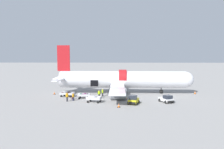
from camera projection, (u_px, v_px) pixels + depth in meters
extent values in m
plane|color=gray|center=(117.00, 96.00, 43.12)|extent=(500.00, 500.00, 0.00)
cylinder|color=silver|center=(123.00, 79.00, 45.93)|extent=(28.69, 3.85, 3.85)
sphere|color=silver|center=(185.00, 80.00, 45.46)|extent=(3.66, 3.66, 3.66)
cone|color=silver|center=(61.00, 79.00, 46.40)|extent=(4.42, 3.54, 3.54)
cylinder|color=red|center=(123.00, 78.00, 45.86)|extent=(1.72, 3.86, 3.86)
cube|color=red|center=(64.00, 58.00, 45.94)|extent=(2.89, 0.28, 5.90)
cube|color=silver|center=(59.00, 79.00, 42.78)|extent=(1.20, 7.16, 0.20)
cube|color=silver|center=(68.00, 76.00, 49.90)|extent=(1.20, 7.16, 0.20)
cube|color=silver|center=(117.00, 89.00, 39.12)|extent=(2.87, 12.78, 0.40)
cube|color=silver|center=(118.00, 80.00, 53.00)|extent=(2.87, 12.78, 0.40)
cylinder|color=gray|center=(118.00, 94.00, 38.87)|extent=(3.06, 2.38, 2.38)
cylinder|color=gray|center=(118.00, 84.00, 53.39)|extent=(3.06, 2.38, 2.38)
cube|color=black|center=(94.00, 83.00, 44.30)|extent=(1.70, 0.12, 1.40)
cylinder|color=#56565B|center=(161.00, 88.00, 45.80)|extent=(0.22, 0.22, 1.80)
sphere|color=black|center=(161.00, 91.00, 45.88)|extent=(0.90, 0.90, 0.90)
cylinder|color=#56565B|center=(110.00, 89.00, 43.57)|extent=(0.22, 0.22, 1.80)
sphere|color=black|center=(110.00, 93.00, 43.65)|extent=(0.90, 0.90, 0.90)
cylinder|color=#56565B|center=(111.00, 86.00, 48.80)|extent=(0.22, 0.22, 1.80)
sphere|color=black|center=(111.00, 89.00, 48.88)|extent=(0.90, 0.90, 0.90)
cube|color=yellow|center=(134.00, 101.00, 35.64)|extent=(2.16, 2.87, 0.67)
cube|color=#232833|center=(133.00, 97.00, 35.16)|extent=(1.53, 1.47, 0.74)
cube|color=black|center=(132.00, 103.00, 34.41)|extent=(1.29, 0.51, 0.33)
sphere|color=black|center=(129.00, 103.00, 35.08)|extent=(0.56, 0.56, 0.56)
sphere|color=black|center=(136.00, 104.00, 34.62)|extent=(0.56, 0.56, 0.56)
sphere|color=black|center=(131.00, 101.00, 36.71)|extent=(0.56, 0.56, 0.56)
sphere|color=black|center=(138.00, 102.00, 36.25)|extent=(0.56, 0.56, 0.56)
cube|color=white|center=(166.00, 100.00, 36.98)|extent=(2.55, 3.07, 0.52)
cube|color=#232833|center=(168.00, 97.00, 36.50)|extent=(1.73, 1.65, 0.62)
cube|color=black|center=(171.00, 102.00, 35.72)|extent=(1.36, 0.70, 0.26)
sphere|color=black|center=(166.00, 102.00, 35.88)|extent=(0.56, 0.56, 0.56)
sphere|color=black|center=(173.00, 101.00, 36.45)|extent=(0.56, 0.56, 0.56)
sphere|color=black|center=(160.00, 100.00, 37.53)|extent=(0.56, 0.56, 0.56)
sphere|color=black|center=(166.00, 99.00, 38.11)|extent=(0.56, 0.56, 0.56)
cube|color=silver|center=(84.00, 96.00, 40.41)|extent=(2.56, 1.75, 0.05)
cube|color=silver|center=(90.00, 94.00, 40.46)|extent=(0.20, 1.53, 0.37)
cube|color=silver|center=(83.00, 95.00, 39.66)|extent=(2.38, 0.28, 0.37)
cube|color=silver|center=(84.00, 94.00, 41.12)|extent=(2.38, 0.28, 0.37)
cube|color=#333338|center=(92.00, 97.00, 40.53)|extent=(0.90, 0.16, 0.06)
sphere|color=black|center=(88.00, 98.00, 39.73)|extent=(0.40, 0.40, 0.40)
sphere|color=black|center=(88.00, 97.00, 41.25)|extent=(0.40, 0.40, 0.40)
sphere|color=black|center=(79.00, 98.00, 39.63)|extent=(0.40, 0.40, 0.40)
sphere|color=black|center=(80.00, 97.00, 41.15)|extent=(0.40, 0.40, 0.40)
cube|color=#721951|center=(83.00, 95.00, 40.09)|extent=(0.55, 0.21, 0.40)
cube|color=#14472D|center=(81.00, 94.00, 40.39)|extent=(0.43, 0.32, 0.40)
cube|color=black|center=(87.00, 95.00, 40.18)|extent=(0.44, 0.34, 0.43)
cube|color=#721951|center=(85.00, 94.00, 40.47)|extent=(0.40, 0.31, 0.46)
cube|color=silver|center=(94.00, 99.00, 36.96)|extent=(2.95, 1.91, 0.05)
cube|color=silver|center=(101.00, 98.00, 36.62)|extent=(0.34, 1.36, 0.48)
cube|color=silver|center=(93.00, 98.00, 36.30)|extent=(2.62, 0.60, 0.48)
cube|color=silver|center=(95.00, 97.00, 37.58)|extent=(2.62, 0.60, 0.48)
cube|color=#333338|center=(103.00, 101.00, 36.56)|extent=(0.90, 0.26, 0.06)
sphere|color=black|center=(98.00, 102.00, 36.10)|extent=(0.40, 0.40, 0.40)
sphere|color=black|center=(100.00, 101.00, 37.44)|extent=(0.40, 0.40, 0.40)
sphere|color=black|center=(88.00, 102.00, 36.55)|extent=(0.40, 0.40, 0.40)
sphere|color=black|center=(90.00, 100.00, 37.89)|extent=(0.40, 0.40, 0.40)
cube|color=#1E2347|center=(94.00, 98.00, 36.96)|extent=(0.36, 0.22, 0.36)
cube|color=#2D2D33|center=(96.00, 98.00, 37.04)|extent=(0.55, 0.22, 0.41)
cube|color=olive|center=(91.00, 98.00, 36.80)|extent=(0.41, 0.36, 0.30)
cube|color=#B7BABF|center=(67.00, 94.00, 42.26)|extent=(3.20, 2.07, 0.05)
cube|color=#B7BABF|center=(74.00, 93.00, 41.89)|extent=(0.37, 1.45, 0.37)
cube|color=#B7BABF|center=(66.00, 94.00, 41.56)|extent=(2.84, 0.67, 0.37)
cube|color=#B7BABF|center=(69.00, 93.00, 42.93)|extent=(2.84, 0.67, 0.37)
cube|color=#333338|center=(76.00, 96.00, 41.81)|extent=(0.90, 0.27, 0.06)
sphere|color=black|center=(70.00, 96.00, 41.33)|extent=(0.40, 0.40, 0.40)
sphere|color=black|center=(73.00, 95.00, 42.75)|extent=(0.40, 0.40, 0.40)
sphere|color=black|center=(61.00, 96.00, 41.83)|extent=(0.40, 0.40, 0.40)
sphere|color=black|center=(64.00, 95.00, 43.25)|extent=(0.40, 0.40, 0.40)
cube|color=#4C1E1E|center=(62.00, 93.00, 42.41)|extent=(0.46, 0.37, 0.36)
cube|color=black|center=(65.00, 93.00, 42.33)|extent=(0.54, 0.31, 0.28)
cube|color=#4C1E1E|center=(69.00, 93.00, 42.45)|extent=(0.43, 0.29, 0.44)
cylinder|color=#2D2D33|center=(67.00, 99.00, 37.63)|extent=(0.44, 0.44, 0.86)
cylinder|color=orange|center=(67.00, 95.00, 37.56)|extent=(0.57, 0.57, 0.68)
sphere|color=brown|center=(67.00, 93.00, 37.52)|extent=(0.24, 0.24, 0.24)
cylinder|color=orange|center=(66.00, 96.00, 37.38)|extent=(0.18, 0.18, 0.63)
cylinder|color=orange|center=(68.00, 95.00, 37.75)|extent=(0.18, 0.18, 0.63)
cylinder|color=black|center=(99.00, 96.00, 40.56)|extent=(0.41, 0.41, 0.83)
cylinder|color=#B7E019|center=(99.00, 93.00, 40.49)|extent=(0.52, 0.52, 0.65)
sphere|color=#9E7556|center=(99.00, 90.00, 40.45)|extent=(0.23, 0.23, 0.23)
cylinder|color=#B7E019|center=(98.00, 93.00, 40.40)|extent=(0.17, 0.17, 0.60)
cylinder|color=#B7E019|center=(100.00, 93.00, 40.60)|extent=(0.17, 0.17, 0.60)
cylinder|color=#1E2338|center=(73.00, 99.00, 38.20)|extent=(0.29, 0.29, 0.75)
cylinder|color=orange|center=(73.00, 95.00, 38.14)|extent=(0.37, 0.37, 0.59)
sphere|color=beige|center=(73.00, 93.00, 38.11)|extent=(0.21, 0.21, 0.21)
cylinder|color=orange|center=(73.00, 96.00, 37.94)|extent=(0.12, 0.12, 0.54)
cylinder|color=orange|center=(73.00, 95.00, 38.36)|extent=(0.12, 0.12, 0.54)
cylinder|color=black|center=(103.00, 94.00, 42.61)|extent=(0.31, 0.31, 0.79)
cylinder|color=#B7E019|center=(103.00, 91.00, 42.55)|extent=(0.39, 0.39, 0.62)
sphere|color=tan|center=(103.00, 89.00, 42.51)|extent=(0.22, 0.22, 0.22)
cylinder|color=#B7E019|center=(103.00, 92.00, 42.34)|extent=(0.12, 0.12, 0.57)
cylinder|color=#B7E019|center=(103.00, 91.00, 42.78)|extent=(0.12, 0.12, 0.57)
cube|color=#4C1E1E|center=(73.00, 98.00, 39.49)|extent=(0.50, 0.36, 0.71)
cube|color=black|center=(73.00, 95.00, 39.45)|extent=(0.29, 0.09, 0.12)
cube|color=black|center=(195.00, 94.00, 45.35)|extent=(0.53, 0.53, 0.03)
cone|color=orange|center=(195.00, 92.00, 45.32)|extent=(0.39, 0.39, 0.70)
cylinder|color=white|center=(195.00, 92.00, 45.31)|extent=(0.23, 0.23, 0.08)
cube|color=black|center=(119.00, 107.00, 33.26)|extent=(0.51, 0.51, 0.03)
cone|color=orange|center=(119.00, 105.00, 33.23)|extent=(0.38, 0.38, 0.68)
cylinder|color=white|center=(119.00, 105.00, 33.23)|extent=(0.22, 0.22, 0.08)
cube|color=black|center=(126.00, 99.00, 39.37)|extent=(0.47, 0.47, 0.03)
cone|color=orange|center=(126.00, 98.00, 39.34)|extent=(0.35, 0.35, 0.73)
cylinder|color=white|center=(126.00, 97.00, 39.34)|extent=(0.20, 0.20, 0.09)
cube|color=black|center=(54.00, 94.00, 44.86)|extent=(0.53, 0.53, 0.03)
cone|color=orange|center=(54.00, 93.00, 44.83)|extent=(0.40, 0.40, 0.61)
cylinder|color=white|center=(54.00, 93.00, 44.83)|extent=(0.23, 0.23, 0.07)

